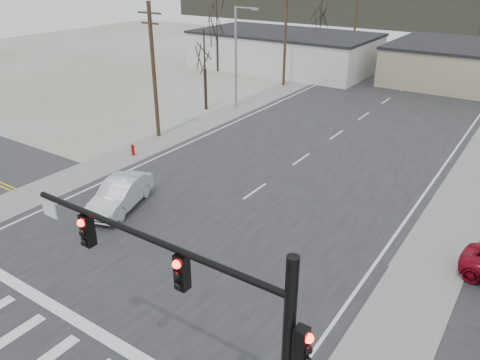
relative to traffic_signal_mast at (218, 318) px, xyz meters
The scene contains 18 objects.
ground 11.07m from the traffic_signal_mast, 141.84° to the left, with size 140.00×140.00×0.00m, color silver.
main_road 23.10m from the traffic_signal_mast, 110.42° to the left, with size 18.00×110.00×0.05m, color black.
cross_road 11.07m from the traffic_signal_mast, 141.84° to the left, with size 90.00×10.00×0.04m, color black.
sidewalk_left 32.41m from the traffic_signal_mast, 125.21° to the left, with size 3.00×90.00×0.06m, color gray.
traffic_signal_mast is the anchor object (origin of this frame).
fire_hydrant 23.39m from the traffic_signal_mast, 141.87° to the left, with size 0.24×0.24×0.87m.
building_left_far 52.07m from the traffic_signal_mast, 117.34° to the left, with size 22.30×12.30×4.50m.
upole_left_b 26.60m from the traffic_signal_mast, 136.81° to the left, with size 2.20×0.30×10.00m.
upole_left_c 42.85m from the traffic_signal_mast, 116.91° to the left, with size 2.20×0.30×10.00m.
upole_left_d 61.35m from the traffic_signal_mast, 108.43° to the left, with size 2.20×0.30×10.00m.
streetlight_main 33.84m from the traffic_signal_mast, 123.54° to the left, with size 2.40×0.25×9.00m.
tree_left_near 33.52m from the traffic_signal_mast, 128.57° to the left, with size 3.30×3.30×7.35m.
tree_left_far 56.63m from the traffic_signal_mast, 112.75° to the left, with size 3.96×3.96×8.82m.
tree_left_mid 50.12m from the traffic_signal_mast, 126.63° to the left, with size 3.96×3.96×8.82m.
hill_left 107.17m from the traffic_signal_mast, 113.59° to the left, with size 70.00×18.00×7.00m, color #333026.
sedan_crossing 15.91m from the traffic_signal_mast, 147.30° to the left, with size 1.72×4.92×1.62m, color silver.
car_far_a 54.43m from the traffic_signal_mast, 99.40° to the left, with size 2.21×5.45×1.58m, color black.
car_far_b 67.51m from the traffic_signal_mast, 100.52° to the left, with size 1.61×4.01×1.37m, color black.
Camera 1 is at (13.26, -13.21, 12.52)m, focal length 35.00 mm.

